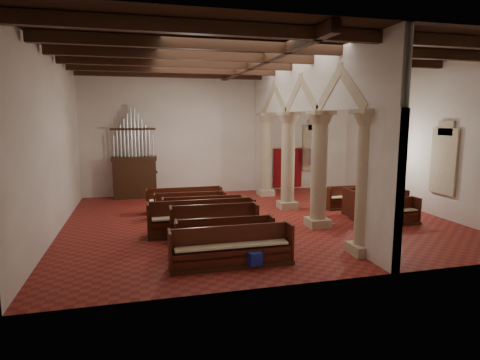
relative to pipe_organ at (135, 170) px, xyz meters
name	(u,v)px	position (x,y,z in m)	size (l,w,h in m)	color
floor	(257,219)	(4.50, -5.50, -1.37)	(14.00, 14.00, 0.00)	maroon
ceiling	(258,57)	(4.50, -5.50, 4.63)	(14.00, 14.00, 0.00)	black
wall_back	(224,134)	(4.50, 0.50, 1.63)	(14.00, 0.02, 6.00)	white
wall_front	(334,155)	(4.50, -11.50, 1.63)	(14.00, 0.02, 6.00)	white
wall_left	(53,144)	(-2.50, -5.50, 1.63)	(0.02, 12.00, 6.00)	white
wall_right	(420,138)	(11.50, -5.50, 1.63)	(0.02, 12.00, 6.00)	white
ceiling_beams	(258,62)	(4.50, -5.50, 4.45)	(13.80, 11.80, 0.30)	#321C10
arcade	(303,125)	(6.30, -5.50, 2.19)	(0.90, 11.90, 6.00)	#C3AE91
window_right_a	(445,161)	(11.48, -7.00, 0.83)	(0.03, 1.00, 2.20)	#2F6951
window_right_b	(383,152)	(11.48, -3.00, 0.83)	(0.03, 1.00, 2.20)	#2F6951
window_back	(313,148)	(9.50, 0.48, 0.83)	(1.00, 0.03, 2.20)	#2F6951
pipe_organ	(135,170)	(0.00, 0.00, 0.00)	(2.10, 0.85, 4.40)	#321C10
lectern	(152,186)	(0.81, -0.01, -0.81)	(0.60, 0.61, 1.34)	#361A11
dossal_curtain	(288,168)	(8.00, 0.42, -0.21)	(1.80, 0.07, 2.17)	maroon
processional_banner	(313,176)	(9.09, -0.44, -0.57)	(0.55, 0.70, 2.42)	#321C10
hymnal_box_a	(255,258)	(3.00, -10.29, -1.11)	(0.33, 0.27, 0.33)	navy
hymnal_box_b	(256,236)	(3.56, -8.49, -1.09)	(0.36, 0.29, 0.36)	navy
hymnal_box_c	(215,218)	(2.79, -5.92, -1.10)	(0.34, 0.28, 0.34)	navy
tube_heater_a	(236,259)	(2.60, -9.91, -1.21)	(0.10, 0.10, 1.04)	white
tube_heater_b	(196,262)	(1.55, -9.92, -1.21)	(0.11, 0.11, 1.12)	silver
nave_pew_0	(232,253)	(2.47, -9.97, -1.03)	(3.25, 0.70, 1.04)	#321C10
nave_pew_1	(225,241)	(2.54, -8.82, -1.05)	(2.86, 0.74, 0.98)	#321C10
nave_pew_2	(214,228)	(2.46, -7.60, -1.00)	(2.81, 0.86, 1.11)	#321C10
nave_pew_3	(202,223)	(2.16, -6.94, -1.00)	(3.54, 0.79, 1.14)	#321C10
nave_pew_4	(203,215)	(2.41, -5.69, -1.04)	(2.96, 0.82, 1.01)	#321C10
nave_pew_5	(190,209)	(2.08, -4.51, -1.05)	(2.79, 0.77, 0.96)	#321C10
nave_pew_6	(185,204)	(1.97, -3.55, -1.04)	(3.08, 0.68, 1.00)	#321C10
aisle_pew_0	(395,216)	(9.14, -7.43, -1.05)	(1.87, 0.71, 0.96)	#321C10
aisle_pew_1	(379,210)	(9.00, -6.63, -0.99)	(2.15, 0.77, 1.13)	#321C10
aisle_pew_2	(368,205)	(9.09, -5.75, -1.01)	(2.01, 0.76, 1.08)	#321C10
aisle_pew_3	(347,201)	(8.78, -4.66, -1.05)	(1.91, 0.65, 0.96)	#321C10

